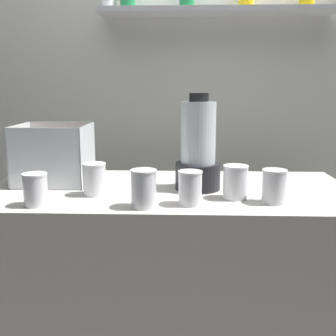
{
  "coord_description": "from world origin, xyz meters",
  "views": [
    {
      "loc": [
        0.05,
        -1.51,
        1.29
      ],
      "look_at": [
        0.0,
        0.0,
        0.98
      ],
      "focal_mm": 43.35,
      "sensor_mm": 36.0,
      "label": 1
    }
  ],
  "objects": [
    {
      "name": "back_wall_unit",
      "position": [
        0.01,
        0.77,
        1.27
      ],
      "size": [
        2.6,
        0.24,
        2.5
      ],
      "color": "silver",
      "rests_on": "ground_plane"
    },
    {
      "name": "juice_cup_pomegranate_right",
      "position": [
        0.08,
        -0.21,
        0.95
      ],
      "size": [
        0.08,
        0.08,
        0.11
      ],
      "color": "white",
      "rests_on": "counter"
    },
    {
      "name": "juice_cup_carrot_rightmost",
      "position": [
        0.36,
        -0.18,
        0.95
      ],
      "size": [
        0.08,
        0.08,
        0.11
      ],
      "color": "white",
      "rests_on": "counter"
    },
    {
      "name": "carrot_display_bin",
      "position": [
        -0.46,
        0.08,
        0.97
      ],
      "size": [
        0.28,
        0.25,
        0.24
      ],
      "color": "white",
      "rests_on": "counter"
    },
    {
      "name": "counter",
      "position": [
        0.0,
        0.0,
        0.45
      ],
      "size": [
        1.4,
        0.64,
        0.9
      ],
      "primitive_type": "cube",
      "color": "beige",
      "rests_on": "ground_plane"
    },
    {
      "name": "juice_cup_orange_middle",
      "position": [
        -0.07,
        -0.25,
        0.95
      ],
      "size": [
        0.09,
        0.09,
        0.12
      ],
      "color": "white",
      "rests_on": "counter"
    },
    {
      "name": "blender_pitcher",
      "position": [
        0.11,
        0.0,
        1.05
      ],
      "size": [
        0.17,
        0.17,
        0.36
      ],
      "color": "black",
      "rests_on": "counter"
    },
    {
      "name": "juice_cup_mango_far_left",
      "position": [
        -0.43,
        -0.24,
        0.95
      ],
      "size": [
        0.08,
        0.08,
        0.11
      ],
      "color": "white",
      "rests_on": "counter"
    },
    {
      "name": "juice_cup_carrot_far_right",
      "position": [
        0.24,
        -0.13,
        0.95
      ],
      "size": [
        0.09,
        0.09,
        0.12
      ],
      "color": "white",
      "rests_on": "counter"
    },
    {
      "name": "juice_cup_carrot_left",
      "position": [
        -0.26,
        -0.1,
        0.95
      ],
      "size": [
        0.09,
        0.09,
        0.12
      ],
      "color": "white",
      "rests_on": "counter"
    }
  ]
}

